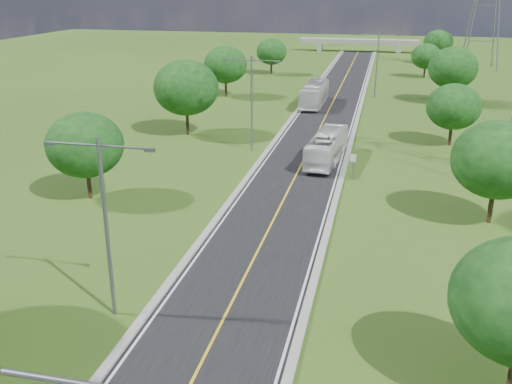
% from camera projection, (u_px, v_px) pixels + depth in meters
% --- Properties ---
extents(ground, '(260.00, 260.00, 0.00)m').
position_uv_depth(ground, '(323.00, 122.00, 74.01)').
color(ground, '#2E5016').
rests_on(ground, ground).
extents(road, '(8.00, 150.00, 0.06)m').
position_uv_depth(road, '(328.00, 112.00, 79.48)').
color(road, black).
rests_on(road, ground).
extents(curb_left, '(0.50, 150.00, 0.22)m').
position_uv_depth(curb_left, '(298.00, 110.00, 80.34)').
color(curb_left, gray).
rests_on(curb_left, ground).
extents(curb_right, '(0.50, 150.00, 0.22)m').
position_uv_depth(curb_right, '(359.00, 113.00, 78.57)').
color(curb_right, gray).
rests_on(curb_right, ground).
extents(speed_limit_sign, '(0.55, 0.09, 2.40)m').
position_uv_depth(speed_limit_sign, '(353.00, 162.00, 52.25)').
color(speed_limit_sign, slate).
rests_on(speed_limit_sign, ground).
extents(overpass, '(30.00, 3.00, 3.20)m').
position_uv_depth(overpass, '(359.00, 42.00, 146.30)').
color(overpass, gray).
rests_on(overpass, ground).
extents(streetlight_near_left, '(5.90, 0.25, 10.00)m').
position_uv_depth(streetlight_near_left, '(105.00, 214.00, 29.31)').
color(streetlight_near_left, slate).
rests_on(streetlight_near_left, ground).
extents(streetlight_mid_left, '(5.90, 0.25, 10.00)m').
position_uv_depth(streetlight_mid_left, '(252.00, 96.00, 59.48)').
color(streetlight_mid_left, slate).
rests_on(streetlight_mid_left, ground).
extents(streetlight_far_right, '(5.90, 0.25, 10.00)m').
position_uv_depth(streetlight_far_right, '(377.00, 59.00, 87.15)').
color(streetlight_far_right, slate).
rests_on(streetlight_far_right, ground).
extents(tree_lb, '(6.30, 6.30, 7.33)m').
position_uv_depth(tree_lb, '(85.00, 145.00, 46.47)').
color(tree_lb, black).
rests_on(tree_lb, ground).
extents(tree_lc, '(7.56, 7.56, 8.79)m').
position_uv_depth(tree_lc, '(186.00, 88.00, 66.05)').
color(tree_lc, black).
rests_on(tree_lc, ground).
extents(tree_ld, '(6.72, 6.72, 7.82)m').
position_uv_depth(tree_ld, '(225.00, 65.00, 88.62)').
color(tree_ld, black).
rests_on(tree_ld, ground).
extents(tree_le, '(5.88, 5.88, 6.84)m').
position_uv_depth(tree_le, '(272.00, 52.00, 110.25)').
color(tree_le, black).
rests_on(tree_le, ground).
extents(tree_rb, '(6.72, 6.72, 7.82)m').
position_uv_depth(tree_rb, '(498.00, 160.00, 41.54)').
color(tree_rb, black).
rests_on(tree_rb, ground).
extents(tree_rc, '(5.88, 5.88, 6.84)m').
position_uv_depth(tree_rc, '(454.00, 107.00, 62.07)').
color(tree_rc, black).
rests_on(tree_rc, ground).
extents(tree_rd, '(7.14, 7.14, 8.30)m').
position_uv_depth(tree_rd, '(453.00, 68.00, 83.27)').
color(tree_rd, black).
rests_on(tree_rd, ground).
extents(tree_re, '(5.46, 5.46, 6.35)m').
position_uv_depth(tree_re, '(426.00, 56.00, 106.16)').
color(tree_re, black).
rests_on(tree_re, ground).
extents(tree_rf, '(6.30, 6.30, 7.33)m').
position_uv_depth(tree_rf, '(438.00, 43.00, 123.50)').
color(tree_rf, black).
rests_on(tree_rf, ground).
extents(bus_outbound, '(3.45, 11.02, 3.02)m').
position_uv_depth(bus_outbound, '(327.00, 147.00, 57.20)').
color(bus_outbound, silver).
rests_on(bus_outbound, road).
extents(bus_inbound, '(3.01, 11.95, 3.31)m').
position_uv_depth(bus_inbound, '(315.00, 94.00, 83.12)').
color(bus_inbound, silver).
rests_on(bus_inbound, road).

